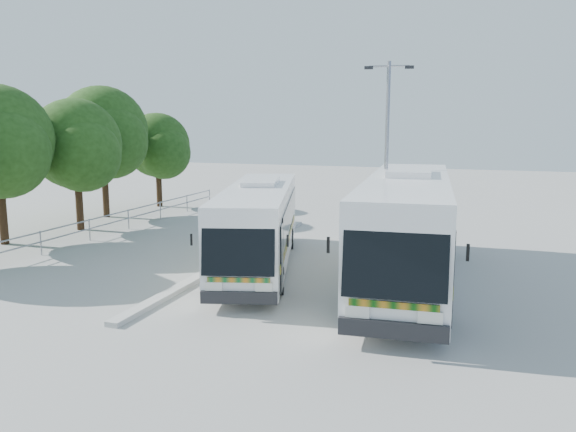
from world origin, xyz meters
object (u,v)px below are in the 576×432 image
at_px(tree_far_d, 104,131).
at_px(tree_far_c, 77,144).
at_px(coach_adjacent, 407,225).
at_px(tree_far_e, 158,145).
at_px(lamppost, 387,152).
at_px(coach_main, 259,223).

bearing_deg(tree_far_d, tree_far_c, -72.17).
relative_size(tree_far_c, coach_adjacent, 0.51).
bearing_deg(coach_adjacent, tree_far_e, 139.50).
distance_m(tree_far_d, lamppost, 17.11).
bearing_deg(tree_far_c, tree_far_e, 93.54).
bearing_deg(tree_far_e, tree_far_c, -86.46).
bearing_deg(lamppost, tree_far_e, 139.36).
xyz_separation_m(tree_far_d, lamppost, (16.47, -4.62, -0.62)).
height_order(tree_far_d, tree_far_e, tree_far_d).
relative_size(tree_far_d, coach_adjacent, 0.57).
distance_m(tree_far_c, tree_far_e, 8.22).
height_order(coach_main, lamppost, lamppost).
xyz_separation_m(tree_far_c, tree_far_d, (-1.19, 3.70, 0.56)).
height_order(tree_far_e, coach_main, tree_far_e).
bearing_deg(tree_far_e, lamppost, -30.02).
xyz_separation_m(tree_far_c, coach_main, (11.13, -3.93, -2.62)).
relative_size(tree_far_c, tree_far_e, 1.10).
relative_size(tree_far_c, coach_main, 0.59).
distance_m(coach_adjacent, lamppost, 4.14).
xyz_separation_m(tree_far_c, coach_adjacent, (16.52, -4.15, -2.33)).
distance_m(tree_far_d, coach_adjacent, 19.59).
xyz_separation_m(tree_far_e, lamppost, (15.78, -9.12, 0.30)).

